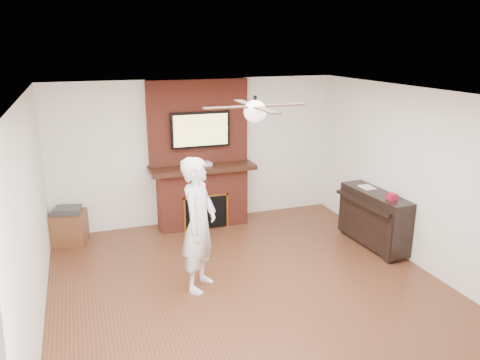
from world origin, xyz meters
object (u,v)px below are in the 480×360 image
object	(u,v)px
fireplace	(201,169)
side_table	(69,226)
piano	(374,217)
person	(199,225)

from	to	relation	value
fireplace	side_table	world-z (taller)	fireplace
side_table	piano	xyz separation A→B (m)	(4.49, -1.75, 0.20)
fireplace	side_table	distance (m)	2.32
fireplace	piano	xyz separation A→B (m)	(2.29, -1.81, -0.52)
person	side_table	bearing A→B (deg)	73.07
side_table	piano	distance (m)	4.82
side_table	fireplace	bearing A→B (deg)	14.06
fireplace	piano	world-z (taller)	fireplace
person	side_table	distance (m)	2.72
fireplace	side_table	bearing A→B (deg)	-178.25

